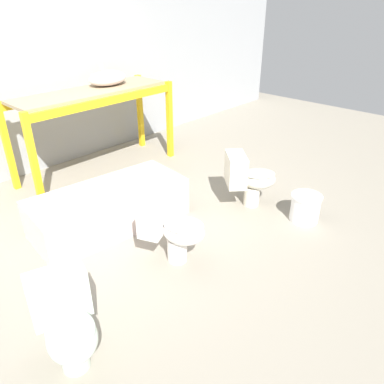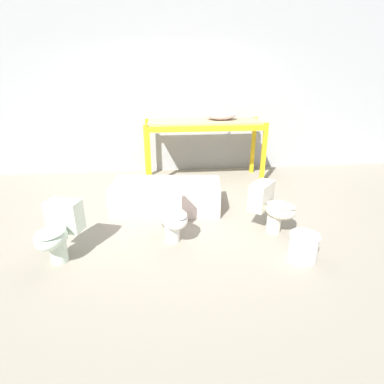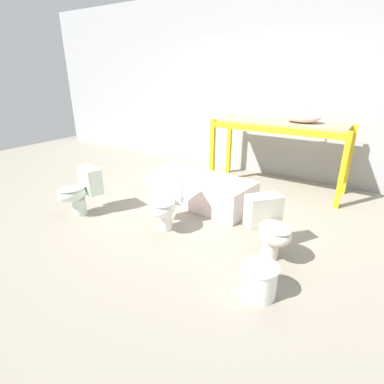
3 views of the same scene
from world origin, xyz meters
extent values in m
plane|color=gray|center=(0.00, 0.00, 0.00)|extent=(12.00, 12.00, 0.00)
cube|color=#9EA0A3|center=(0.00, 1.97, 1.60)|extent=(10.80, 0.08, 3.20)
cube|color=yellow|center=(-0.45, 0.96, 0.55)|extent=(0.07, 0.07, 1.10)
cube|color=yellow|center=(1.61, 0.96, 0.55)|extent=(0.07, 0.07, 1.10)
cube|color=yellow|center=(-0.45, 1.62, 0.55)|extent=(0.07, 0.07, 1.10)
cube|color=yellow|center=(1.61, 1.62, 0.55)|extent=(0.07, 0.07, 1.10)
cube|color=yellow|center=(0.58, 0.96, 1.02)|extent=(2.06, 0.06, 0.09)
cube|color=yellow|center=(0.58, 1.62, 1.02)|extent=(2.06, 0.06, 0.09)
cube|color=#998466|center=(0.58, 1.29, 1.09)|extent=(1.99, 0.59, 0.04)
ellipsoid|color=silver|center=(0.90, 1.36, 1.20)|extent=(0.53, 0.36, 0.18)
cylinder|color=silver|center=(0.90, 1.46, 1.33)|extent=(0.02, 0.02, 0.08)
cube|color=silver|center=(-0.14, 0.06, 0.21)|extent=(1.65, 0.87, 0.41)
cube|color=beige|center=(-0.14, 0.06, 0.33)|extent=(1.56, 0.78, 0.17)
cylinder|color=silver|center=(-1.33, -1.18, 0.12)|extent=(0.18, 0.18, 0.24)
ellipsoid|color=silver|center=(-1.35, -1.24, 0.32)|extent=(0.40, 0.45, 0.21)
ellipsoid|color=#A3B3A3|center=(-1.35, -1.24, 0.40)|extent=(0.38, 0.43, 0.03)
cube|color=silver|center=(-1.27, -0.98, 0.46)|extent=(0.41, 0.30, 0.35)
cylinder|color=silver|center=(1.21, -0.78, 0.12)|extent=(0.18, 0.18, 0.24)
ellipsoid|color=silver|center=(1.26, -0.83, 0.32)|extent=(0.49, 0.48, 0.21)
ellipsoid|color=#B3AF9F|center=(1.26, -0.83, 0.40)|extent=(0.46, 0.46, 0.03)
cube|color=silver|center=(1.06, -0.65, 0.46)|extent=(0.39, 0.40, 0.35)
cylinder|color=white|center=(-0.09, -0.88, 0.12)|extent=(0.18, 0.18, 0.24)
ellipsoid|color=white|center=(-0.07, -0.94, 0.32)|extent=(0.43, 0.47, 0.21)
ellipsoid|color=beige|center=(-0.07, -0.94, 0.40)|extent=(0.41, 0.44, 0.03)
cube|color=white|center=(-0.17, -0.69, 0.46)|extent=(0.41, 0.32, 0.35)
cylinder|color=white|center=(1.33, -1.39, 0.15)|extent=(0.30, 0.30, 0.30)
cylinder|color=white|center=(1.33, -1.39, 0.29)|extent=(0.32, 0.32, 0.02)
camera|label=1|loc=(-2.02, -2.85, 2.17)|focal=35.00mm
camera|label=2|loc=(-0.16, -4.06, 1.95)|focal=28.00mm
camera|label=3|loc=(1.97, -3.49, 1.83)|focal=28.00mm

